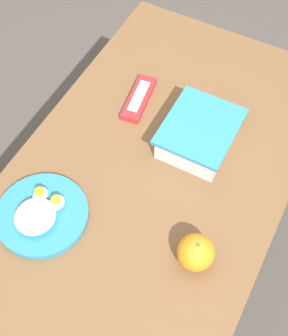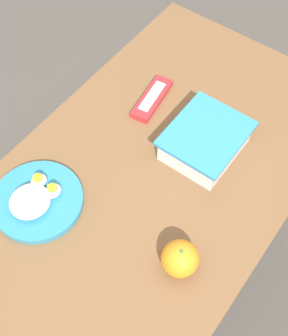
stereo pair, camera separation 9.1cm
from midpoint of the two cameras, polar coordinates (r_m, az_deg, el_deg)
The scene contains 6 objects.
ground_plane at distance 1.77m, azimuth 1.21°, elevation -13.92°, with size 10.00×10.00×0.00m, color #4C4742.
table at distance 1.22m, azimuth 1.71°, elevation -4.81°, with size 1.22×0.65×0.70m.
food_container at distance 1.18m, azimuth 9.66°, elevation 2.96°, with size 0.20×0.17×0.07m.
orange_fruit at distance 1.01m, azimuth 7.04°, elevation -11.08°, with size 0.08×0.08×0.08m.
rice_plate at distance 1.11m, azimuth -10.70°, elevation -4.00°, with size 0.21×0.21×0.05m.
candy_bar at distance 1.28m, azimuth 3.05°, elevation 8.34°, with size 0.16×0.07×0.02m.
Camera 2 is at (0.46, 0.35, 1.68)m, focal length 50.00 mm.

